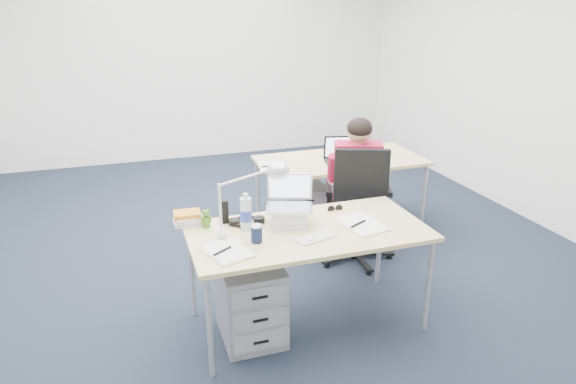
{
  "coord_description": "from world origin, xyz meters",
  "views": [
    {
      "loc": [
        -1.02,
        -3.94,
        2.16
      ],
      "look_at": [
        0.1,
        -0.57,
        0.85
      ],
      "focal_mm": 32.0,
      "sensor_mm": 36.0,
      "label": 1
    }
  ],
  "objects_px": {
    "office_chair": "(356,228)",
    "can_koozie": "(257,233)",
    "wireless_keyboard": "(316,237)",
    "water_bottle": "(246,211)",
    "computer_mouse": "(310,238)",
    "book_stack": "(188,218)",
    "desk_near": "(308,236)",
    "seated_person": "(355,186)",
    "far_cup": "(376,146)",
    "silver_laptop": "(290,202)",
    "desk_far": "(340,164)",
    "bear_figurine": "(206,218)",
    "drawer_pedestal_far": "(299,208)",
    "cordless_phone": "(225,212)",
    "sunglasses": "(335,209)",
    "headphones": "(247,221)",
    "drawer_pedestal_near": "(250,300)",
    "desk_lamp": "(243,199)",
    "dark_laptop": "(344,150)"
  },
  "relations": [
    {
      "from": "office_chair",
      "to": "can_koozie",
      "type": "bearing_deg",
      "value": -122.79
    },
    {
      "from": "wireless_keyboard",
      "to": "water_bottle",
      "type": "bearing_deg",
      "value": 127.15
    },
    {
      "from": "computer_mouse",
      "to": "book_stack",
      "type": "relative_size",
      "value": 0.45
    },
    {
      "from": "book_stack",
      "to": "desk_near",
      "type": "bearing_deg",
      "value": -25.02
    },
    {
      "from": "seated_person",
      "to": "can_koozie",
      "type": "height_order",
      "value": "seated_person"
    },
    {
      "from": "water_bottle",
      "to": "office_chair",
      "type": "bearing_deg",
      "value": 28.55
    },
    {
      "from": "can_koozie",
      "to": "far_cup",
      "type": "distance_m",
      "value": 2.43
    },
    {
      "from": "wireless_keyboard",
      "to": "can_koozie",
      "type": "xyz_separation_m",
      "value": [
        -0.38,
        0.07,
        0.05
      ]
    },
    {
      "from": "silver_laptop",
      "to": "computer_mouse",
      "type": "relative_size",
      "value": 3.85
    },
    {
      "from": "wireless_keyboard",
      "to": "computer_mouse",
      "type": "relative_size",
      "value": 3.12
    },
    {
      "from": "desk_far",
      "to": "computer_mouse",
      "type": "relative_size",
      "value": 18.52
    },
    {
      "from": "desk_near",
      "to": "bear_figurine",
      "type": "distance_m",
      "value": 0.7
    },
    {
      "from": "drawer_pedestal_far",
      "to": "cordless_phone",
      "type": "bearing_deg",
      "value": -129.68
    },
    {
      "from": "desk_far",
      "to": "can_koozie",
      "type": "height_order",
      "value": "can_koozie"
    },
    {
      "from": "drawer_pedestal_far",
      "to": "cordless_phone",
      "type": "xyz_separation_m",
      "value": [
        -0.95,
        -1.15,
        0.54
      ]
    },
    {
      "from": "silver_laptop",
      "to": "far_cup",
      "type": "xyz_separation_m",
      "value": [
        1.45,
        1.5,
        -0.12
      ]
    },
    {
      "from": "cordless_phone",
      "to": "sunglasses",
      "type": "bearing_deg",
      "value": 0.63
    },
    {
      "from": "office_chair",
      "to": "bear_figurine",
      "type": "bearing_deg",
      "value": -139.41
    },
    {
      "from": "headphones",
      "to": "wireless_keyboard",
      "type": "bearing_deg",
      "value": -40.5
    },
    {
      "from": "drawer_pedestal_far",
      "to": "computer_mouse",
      "type": "bearing_deg",
      "value": -107.19
    },
    {
      "from": "silver_laptop",
      "to": "office_chair",
      "type": "bearing_deg",
      "value": 56.59
    },
    {
      "from": "office_chair",
      "to": "sunglasses",
      "type": "distance_m",
      "value": 0.8
    },
    {
      "from": "office_chair",
      "to": "drawer_pedestal_far",
      "type": "relative_size",
      "value": 1.96
    },
    {
      "from": "drawer_pedestal_near",
      "to": "drawer_pedestal_far",
      "type": "height_order",
      "value": "same"
    },
    {
      "from": "water_bottle",
      "to": "desk_lamp",
      "type": "height_order",
      "value": "desk_lamp"
    },
    {
      "from": "bear_figurine",
      "to": "desk_lamp",
      "type": "xyz_separation_m",
      "value": [
        0.21,
        -0.19,
        0.18
      ]
    },
    {
      "from": "water_bottle",
      "to": "bear_figurine",
      "type": "relative_size",
      "value": 1.92
    },
    {
      "from": "drawer_pedestal_far",
      "to": "computer_mouse",
      "type": "xyz_separation_m",
      "value": [
        -0.49,
        -1.59,
        0.47
      ]
    },
    {
      "from": "seated_person",
      "to": "desk_far",
      "type": "bearing_deg",
      "value": 100.09
    },
    {
      "from": "seated_person",
      "to": "bear_figurine",
      "type": "distance_m",
      "value": 1.59
    },
    {
      "from": "desk_near",
      "to": "drawer_pedestal_far",
      "type": "distance_m",
      "value": 1.55
    },
    {
      "from": "desk_near",
      "to": "can_koozie",
      "type": "distance_m",
      "value": 0.4
    },
    {
      "from": "office_chair",
      "to": "dark_laptop",
      "type": "height_order",
      "value": "office_chair"
    },
    {
      "from": "seated_person",
      "to": "cordless_phone",
      "type": "xyz_separation_m",
      "value": [
        -1.3,
        -0.65,
        0.17
      ]
    },
    {
      "from": "headphones",
      "to": "silver_laptop",
      "type": "bearing_deg",
      "value": -16.07
    },
    {
      "from": "headphones",
      "to": "far_cup",
      "type": "xyz_separation_m",
      "value": [
        1.72,
        1.39,
        0.02
      ]
    },
    {
      "from": "silver_laptop",
      "to": "can_koozie",
      "type": "height_order",
      "value": "silver_laptop"
    },
    {
      "from": "desk_near",
      "to": "cordless_phone",
      "type": "bearing_deg",
      "value": 150.71
    },
    {
      "from": "wireless_keyboard",
      "to": "desk_lamp",
      "type": "distance_m",
      "value": 0.53
    },
    {
      "from": "cordless_phone",
      "to": "desk_lamp",
      "type": "relative_size",
      "value": 0.33
    },
    {
      "from": "water_bottle",
      "to": "desk_lamp",
      "type": "xyz_separation_m",
      "value": [
        -0.04,
        -0.08,
        0.12
      ]
    },
    {
      "from": "silver_laptop",
      "to": "water_bottle",
      "type": "relative_size",
      "value": 1.31
    },
    {
      "from": "seated_person",
      "to": "headphones",
      "type": "height_order",
      "value": "seated_person"
    },
    {
      "from": "dark_laptop",
      "to": "wireless_keyboard",
      "type": "bearing_deg",
      "value": -107.75
    },
    {
      "from": "bear_figurine",
      "to": "cordless_phone",
      "type": "distance_m",
      "value": 0.14
    },
    {
      "from": "sunglasses",
      "to": "desk_lamp",
      "type": "xyz_separation_m",
      "value": [
        -0.73,
        -0.19,
        0.24
      ]
    },
    {
      "from": "can_koozie",
      "to": "cordless_phone",
      "type": "relative_size",
      "value": 0.71
    },
    {
      "from": "computer_mouse",
      "to": "desk_lamp",
      "type": "height_order",
      "value": "desk_lamp"
    },
    {
      "from": "drawer_pedestal_far",
      "to": "desk_near",
      "type": "bearing_deg",
      "value": -107.41
    },
    {
      "from": "wireless_keyboard",
      "to": "water_bottle",
      "type": "distance_m",
      "value": 0.5
    }
  ]
}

